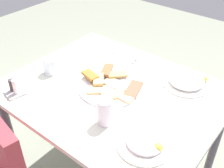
# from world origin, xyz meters

# --- Properties ---
(dining_table) EXTENTS (1.04, 0.83, 0.74)m
(dining_table) POSITION_xyz_m (0.00, 0.00, 0.66)
(dining_table) COLOR silver
(dining_table) RESTS_ON ground_plane
(pide_platter) EXTENTS (0.33, 0.32, 0.05)m
(pide_platter) POSITION_xyz_m (0.02, -0.01, 0.76)
(pide_platter) COLOR white
(pide_platter) RESTS_ON dining_table
(salad_plate_greens) EXTENTS (0.24, 0.24, 0.06)m
(salad_plate_greens) POSITION_xyz_m (-0.26, -0.27, 0.77)
(salad_plate_greens) COLOR white
(salad_plate_greens) RESTS_ON dining_table
(salad_plate_rice) EXTENTS (0.22, 0.22, 0.05)m
(salad_plate_rice) POSITION_xyz_m (-0.32, 0.20, 0.76)
(salad_plate_rice) COLOR white
(salad_plate_rice) RESTS_ON dining_table
(soda_can) EXTENTS (0.09, 0.09, 0.12)m
(soda_can) POSITION_xyz_m (-0.12, 0.20, 0.80)
(soda_can) COLOR silver
(soda_can) RESTS_ON dining_table
(drinking_glass) EXTENTS (0.07, 0.07, 0.09)m
(drinking_glass) POSITION_xyz_m (0.36, 0.09, 0.79)
(drinking_glass) COLOR silver
(drinking_glass) RESTS_ON dining_table
(paper_napkin) EXTENTS (0.15, 0.15, 0.00)m
(paper_napkin) POSITION_xyz_m (0.15, -0.28, 0.75)
(paper_napkin) COLOR white
(paper_napkin) RESTS_ON dining_table
(fork) EXTENTS (0.19, 0.04, 0.00)m
(fork) POSITION_xyz_m (0.15, -0.30, 0.75)
(fork) COLOR silver
(fork) RESTS_ON paper_napkin
(spoon) EXTENTS (0.18, 0.04, 0.00)m
(spoon) POSITION_xyz_m (0.15, -0.26, 0.75)
(spoon) COLOR silver
(spoon) RESTS_ON paper_napkin
(condiment_caddy) EXTENTS (0.11, 0.11, 0.09)m
(condiment_caddy) POSITION_xyz_m (0.35, 0.32, 0.77)
(condiment_caddy) COLOR #B2B2B7
(condiment_caddy) RESTS_ON dining_table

